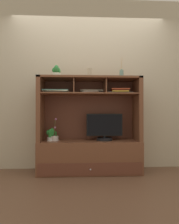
% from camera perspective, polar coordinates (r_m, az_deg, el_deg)
% --- Properties ---
extents(floor_plane, '(6.00, 6.00, 0.02)m').
position_cam_1_polar(floor_plane, '(3.30, 0.00, -16.32)').
color(floor_plane, brown).
rests_on(floor_plane, ground).
extents(back_wall, '(6.00, 0.02, 2.80)m').
position_cam_1_polar(back_wall, '(3.48, -0.23, 7.92)').
color(back_wall, '#B7A98D').
rests_on(back_wall, ground).
extents(media_console, '(1.54, 0.51, 1.44)m').
position_cam_1_polar(media_console, '(3.22, -0.01, -8.57)').
color(media_console, brown).
rests_on(media_console, ground).
extents(tv_monitor, '(0.55, 0.24, 0.41)m').
position_cam_1_polar(tv_monitor, '(3.21, 4.12, -4.59)').
color(tv_monitor, black).
rests_on(tv_monitor, media_console).
extents(potted_orchid, '(0.13, 0.13, 0.34)m').
position_cam_1_polar(potted_orchid, '(3.22, -9.50, -6.94)').
color(potted_orchid, beige).
rests_on(potted_orchid, media_console).
extents(potted_fern, '(0.12, 0.11, 0.20)m').
position_cam_1_polar(potted_fern, '(3.21, -10.63, -6.10)').
color(potted_fern, silver).
rests_on(potted_fern, media_console).
extents(magazine_stack_left, '(0.36, 0.28, 0.05)m').
position_cam_1_polar(magazine_stack_left, '(3.26, 0.53, 5.45)').
color(magazine_stack_left, beige).
rests_on(magazine_stack_left, media_console).
extents(magazine_stack_centre, '(0.38, 0.28, 0.07)m').
position_cam_1_polar(magazine_stack_centre, '(3.23, 8.29, 5.61)').
color(magazine_stack_centre, '#5A6562').
rests_on(magazine_stack_centre, media_console).
extents(magazine_stack_right, '(0.40, 0.30, 0.04)m').
position_cam_1_polar(magazine_stack_right, '(3.18, -9.08, 5.58)').
color(magazine_stack_right, gray).
rests_on(magazine_stack_right, media_console).
extents(diffuser_bottle, '(0.06, 0.06, 0.33)m').
position_cam_1_polar(diffuser_bottle, '(3.32, 8.76, 10.24)').
color(diffuser_bottle, slate).
rests_on(diffuser_bottle, media_console).
extents(potted_succulent, '(0.14, 0.15, 0.18)m').
position_cam_1_polar(potted_succulent, '(3.25, -8.97, 10.70)').
color(potted_succulent, beige).
rests_on(potted_succulent, media_console).
extents(ceramic_vase, '(0.07, 0.07, 0.14)m').
position_cam_1_polar(ceramic_vase, '(3.22, 0.01, 10.63)').
color(ceramic_vase, tan).
rests_on(ceramic_vase, media_console).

